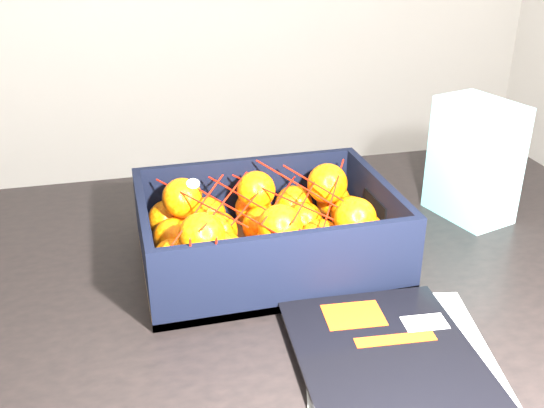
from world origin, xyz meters
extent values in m
cube|color=black|center=(-0.01, -0.30, 0.73)|extent=(1.21, 0.82, 0.04)
cylinder|color=black|center=(0.54, 0.05, 0.35)|extent=(0.06, 0.06, 0.71)
cube|color=silver|center=(0.02, -0.56, 0.75)|extent=(0.27, 0.32, 0.01)
cube|color=silver|center=(0.04, -0.56, 0.76)|extent=(0.26, 0.32, 0.01)
cube|color=black|center=(0.02, -0.56, 0.77)|extent=(0.23, 0.29, 0.01)
cube|color=#FF440D|center=(0.01, -0.47, 0.77)|extent=(0.08, 0.06, 0.00)
cube|color=white|center=(0.09, -0.50, 0.77)|extent=(0.06, 0.04, 0.00)
cube|color=#FF440D|center=(0.04, -0.52, 0.77)|extent=(0.10, 0.03, 0.00)
cube|color=olive|center=(-0.06, -0.28, 0.76)|extent=(0.37, 0.28, 0.01)
cube|color=black|center=(-0.06, -0.14, 0.81)|extent=(0.37, 0.01, 0.12)
cube|color=black|center=(-0.06, -0.41, 0.81)|extent=(0.37, 0.01, 0.12)
cube|color=black|center=(-0.24, -0.28, 0.81)|extent=(0.01, 0.25, 0.12)
cube|color=black|center=(0.12, -0.28, 0.81)|extent=(0.01, 0.25, 0.12)
sphere|color=#FF6505|center=(-0.20, -0.37, 0.79)|extent=(0.06, 0.06, 0.06)
sphere|color=#FF6505|center=(-0.20, -0.31, 0.79)|extent=(0.06, 0.06, 0.06)
sphere|color=#FF6505|center=(-0.20, -0.24, 0.79)|extent=(0.06, 0.06, 0.06)
sphere|color=#FF6505|center=(-0.20, -0.18, 0.79)|extent=(0.06, 0.06, 0.06)
sphere|color=#FF6505|center=(-0.13, -0.37, 0.79)|extent=(0.06, 0.06, 0.06)
sphere|color=#FF6505|center=(-0.13, -0.31, 0.79)|extent=(0.06, 0.06, 0.06)
sphere|color=#FF6505|center=(-0.13, -0.24, 0.79)|extent=(0.06, 0.06, 0.06)
sphere|color=#FF6505|center=(-0.13, -0.18, 0.79)|extent=(0.06, 0.06, 0.06)
sphere|color=#FF6505|center=(-0.06, -0.37, 0.79)|extent=(0.06, 0.06, 0.06)
sphere|color=#FF6505|center=(-0.06, -0.31, 0.79)|extent=(0.06, 0.06, 0.06)
sphere|color=#FF6505|center=(-0.06, -0.24, 0.79)|extent=(0.06, 0.06, 0.06)
sphere|color=#FF6505|center=(-0.06, -0.18, 0.79)|extent=(0.06, 0.06, 0.06)
sphere|color=#FF6505|center=(0.01, -0.37, 0.79)|extent=(0.06, 0.06, 0.06)
sphere|color=#FF6505|center=(0.02, -0.30, 0.79)|extent=(0.06, 0.06, 0.06)
sphere|color=#FF6505|center=(0.01, -0.24, 0.79)|extent=(0.06, 0.06, 0.06)
sphere|color=#FF6505|center=(0.01, -0.18, 0.79)|extent=(0.06, 0.06, 0.06)
sphere|color=#FF6505|center=(0.09, -0.37, 0.79)|extent=(0.06, 0.06, 0.06)
sphere|color=#FF6505|center=(0.09, -0.30, 0.79)|extent=(0.06, 0.06, 0.06)
sphere|color=#FF6505|center=(0.09, -0.24, 0.79)|extent=(0.06, 0.06, 0.06)
sphere|color=#FF6505|center=(0.08, -0.18, 0.79)|extent=(0.06, 0.06, 0.06)
sphere|color=#FF6505|center=(-0.16, -0.34, 0.84)|extent=(0.06, 0.06, 0.06)
sphere|color=#FF6505|center=(-0.17, -0.21, 0.84)|extent=(0.06, 0.06, 0.06)
sphere|color=#FF6505|center=(-0.06, -0.34, 0.84)|extent=(0.06, 0.06, 0.06)
sphere|color=#FF6505|center=(-0.06, -0.21, 0.84)|extent=(0.06, 0.06, 0.06)
sphere|color=#FF6505|center=(0.05, -0.34, 0.84)|extent=(0.06, 0.06, 0.06)
sphere|color=#FF6505|center=(0.06, -0.22, 0.84)|extent=(0.06, 0.06, 0.06)
cylinder|color=red|center=(-0.16, -0.27, 0.86)|extent=(0.10, 0.19, 0.00)
cylinder|color=red|center=(-0.12, -0.28, 0.85)|extent=(0.10, 0.19, 0.01)
cylinder|color=red|center=(-0.08, -0.28, 0.85)|extent=(0.10, 0.19, 0.02)
cylinder|color=red|center=(-0.04, -0.27, 0.86)|extent=(0.10, 0.19, 0.00)
cylinder|color=red|center=(0.00, -0.27, 0.86)|extent=(0.10, 0.19, 0.03)
cylinder|color=red|center=(0.04, -0.28, 0.85)|extent=(0.10, 0.19, 0.03)
cylinder|color=red|center=(-0.16, -0.28, 0.86)|extent=(0.10, 0.19, 0.01)
cylinder|color=red|center=(-0.12, -0.28, 0.86)|extent=(0.10, 0.19, 0.01)
cylinder|color=red|center=(-0.08, -0.27, 0.85)|extent=(0.10, 0.19, 0.03)
cylinder|color=red|center=(-0.04, -0.28, 0.85)|extent=(0.10, 0.19, 0.03)
cylinder|color=red|center=(0.00, -0.28, 0.86)|extent=(0.10, 0.19, 0.02)
cylinder|color=red|center=(0.04, -0.28, 0.85)|extent=(0.10, 0.19, 0.03)
cylinder|color=red|center=(-0.19, -0.40, 0.84)|extent=(0.00, 0.03, 0.09)
cylinder|color=red|center=(-0.16, -0.40, 0.84)|extent=(0.01, 0.04, 0.08)
cube|color=white|center=(0.32, -0.21, 0.85)|extent=(0.12, 0.15, 0.20)
camera|label=1|loc=(-0.26, -1.09, 1.25)|focal=42.01mm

